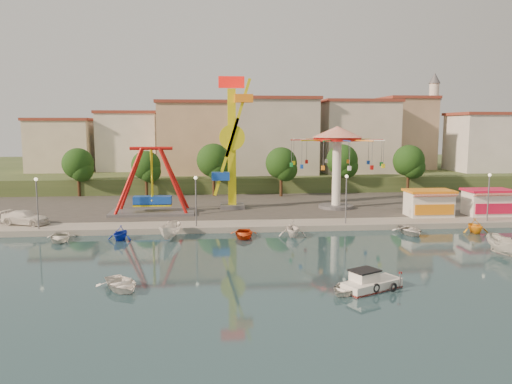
{
  "coord_description": "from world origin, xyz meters",
  "views": [
    {
      "loc": [
        -6.43,
        -38.75,
        11.05
      ],
      "look_at": [
        -1.62,
        14.0,
        4.0
      ],
      "focal_mm": 35.0,
      "sensor_mm": 36.0,
      "label": 1
    }
  ],
  "objects": [
    {
      "name": "lamp_post_2",
      "position": [
        8.0,
        13.0,
        3.1
      ],
      "size": [
        0.14,
        0.14,
        5.0
      ],
      "primitive_type": "cylinder",
      "color": "#59595E",
      "rests_on": "quay_deck"
    },
    {
      "name": "moored_boat_3",
      "position": [
        -3.24,
        9.8,
        0.39
      ],
      "size": [
        2.99,
        3.98,
        0.78
      ],
      "primitive_type": "imported",
      "rotation": [
        0.0,
        0.0,
        -0.08
      ],
      "color": "red",
      "rests_on": "ground"
    },
    {
      "name": "tree_3",
      "position": [
        4.0,
        34.36,
        5.55
      ],
      "size": [
        4.68,
        4.68,
        7.32
      ],
      "color": "#382314",
      "rests_on": "quay_deck"
    },
    {
      "name": "building_6",
      "position": [
        44.15,
        48.77,
        9.18
      ],
      "size": [
        8.23,
        8.98,
        12.36
      ],
      "primitive_type": "cube",
      "color": "silver",
      "rests_on": "hill_terrace"
    },
    {
      "name": "moored_boat_7",
      "position": [
        20.88,
        9.8,
        0.77
      ],
      "size": [
        2.67,
        3.05,
        1.54
      ],
      "primitive_type": "imported",
      "rotation": [
        0.0,
        0.0,
        -0.05
      ],
      "color": "orange",
      "rests_on": "ground"
    },
    {
      "name": "building_5",
      "position": [
        32.37,
        50.33,
        8.61
      ],
      "size": [
        12.77,
        10.96,
        11.21
      ],
      "primitive_type": "cube",
      "color": "tan",
      "rests_on": "hill_terrace"
    },
    {
      "name": "moored_boat_4",
      "position": [
        1.67,
        9.8,
        0.85
      ],
      "size": [
        2.95,
        3.37,
        1.7
      ],
      "primitive_type": "imported",
      "rotation": [
        0.0,
        0.0,
        -0.05
      ],
      "color": "white",
      "rests_on": "ground"
    },
    {
      "name": "building_4",
      "position": [
        19.07,
        52.2,
        7.62
      ],
      "size": [
        10.75,
        9.23,
        9.24
      ],
      "primitive_type": "cube",
      "color": "beige",
      "rests_on": "hill_terrace"
    },
    {
      "name": "building_0",
      "position": [
        -33.37,
        46.06,
        8.93
      ],
      "size": [
        9.26,
        9.53,
        11.87
      ],
      "primitive_type": "cube",
      "color": "beige",
      "rests_on": "hill_terrace"
    },
    {
      "name": "van",
      "position": [
        -26.16,
        15.51,
        1.35
      ],
      "size": [
        5.54,
        3.57,
        1.49
      ],
      "primitive_type": "imported",
      "rotation": [
        0.0,
        0.0,
        1.26
      ],
      "color": "silver",
      "rests_on": "quay_deck"
    },
    {
      "name": "booth_left",
      "position": [
        18.82,
        16.49,
        2.16
      ],
      "size": [
        5.4,
        3.78,
        3.08
      ],
      "color": "white",
      "rests_on": "quay_deck"
    },
    {
      "name": "lamp_post_1",
      "position": [
        -8.0,
        13.0,
        3.1
      ],
      "size": [
        0.14,
        0.14,
        5.0
      ],
      "primitive_type": "cylinder",
      "color": "#59595E",
      "rests_on": "quay_deck"
    },
    {
      "name": "building_1",
      "position": [
        -21.33,
        51.38,
        7.32
      ],
      "size": [
        12.33,
        9.01,
        8.63
      ],
      "primitive_type": "cube",
      "color": "silver",
      "rests_on": "hill_terrace"
    },
    {
      "name": "tree_5",
      "position": [
        24.0,
        35.54,
        5.71
      ],
      "size": [
        4.83,
        4.83,
        7.54
      ],
      "color": "#382314",
      "rests_on": "quay_deck"
    },
    {
      "name": "pirate_ship_ride",
      "position": [
        -13.41,
        21.14,
        4.39
      ],
      "size": [
        10.0,
        5.0,
        8.0
      ],
      "color": "#59595E",
      "rests_on": "quay_deck"
    },
    {
      "name": "moored_boat_6",
      "position": [
        13.93,
        9.8,
        0.41
      ],
      "size": [
        3.01,
        4.11,
        0.83
      ],
      "primitive_type": "imported",
      "rotation": [
        0.0,
        0.0,
        0.04
      ],
      "color": "silver",
      "rests_on": "ground"
    },
    {
      "name": "rowboat_b",
      "position": [
        2.47,
        -7.35,
        0.33
      ],
      "size": [
        3.81,
        3.93,
        0.66
      ],
      "primitive_type": "imported",
      "rotation": [
        0.0,
        0.0,
        -0.7
      ],
      "color": "silver",
      "rests_on": "ground"
    },
    {
      "name": "tree_1",
      "position": [
        -16.0,
        36.24,
        5.2
      ],
      "size": [
        4.35,
        4.35,
        6.8
      ],
      "color": "#382314",
      "rests_on": "quay_deck"
    },
    {
      "name": "building_3",
      "position": [
        5.6,
        48.8,
        7.6
      ],
      "size": [
        12.59,
        10.5,
        9.2
      ],
      "primitive_type": "cube",
      "color": "beige",
      "rests_on": "hill_terrace"
    },
    {
      "name": "moored_boat_1",
      "position": [
        -15.28,
        9.8,
        0.72
      ],
      "size": [
        2.97,
        3.24,
        1.45
      ],
      "primitive_type": "imported",
      "rotation": [
        0.0,
        0.0,
        -0.25
      ],
      "color": "#1632C3",
      "rests_on": "ground"
    },
    {
      "name": "skiff",
      "position": [
        18.56,
        0.56,
        0.89
      ],
      "size": [
        2.09,
        4.73,
        1.78
      ],
      "primitive_type": "imported",
      "rotation": [
        0.0,
        0.0,
        0.08
      ],
      "color": "beige",
      "rests_on": "ground"
    },
    {
      "name": "booth_mid",
      "position": [
        25.98,
        16.49,
        2.16
      ],
      "size": [
        5.4,
        3.78,
        3.08
      ],
      "color": "white",
      "rests_on": "quay_deck"
    },
    {
      "name": "tree_0",
      "position": [
        -26.0,
        36.98,
        5.47
      ],
      "size": [
        4.6,
        4.6,
        7.19
      ],
      "color": "#382314",
      "rests_on": "quay_deck"
    },
    {
      "name": "lamp_post_0",
      "position": [
        -24.0,
        13.0,
        3.1
      ],
      "size": [
        0.14,
        0.14,
        5.0
      ],
      "primitive_type": "cylinder",
      "color": "#59595E",
      "rests_on": "quay_deck"
    },
    {
      "name": "ground",
      "position": [
        0.0,
        0.0,
        0.0
      ],
      "size": [
        200.0,
        200.0,
        0.0
      ],
      "primitive_type": "plane",
      "color": "#16363D",
      "rests_on": "ground"
    },
    {
      "name": "quay_deck",
      "position": [
        0.0,
        62.0,
        0.3
      ],
      "size": [
        200.0,
        100.0,
        0.6
      ],
      "primitive_type": "cube",
      "color": "#9E998E",
      "rests_on": "ground"
    },
    {
      "name": "kamikaze_tower",
      "position": [
        -3.59,
        23.89,
        8.59
      ],
      "size": [
        4.17,
        3.1,
        16.5
      ],
      "color": "#59595E",
      "rests_on": "quay_deck"
    },
    {
      "name": "minaret",
      "position": [
        36.0,
        54.0,
        12.55
      ],
      "size": [
        2.8,
        2.8,
        18.0
      ],
      "color": "silver",
      "rests_on": "hill_terrace"
    },
    {
      "name": "hill_terrace",
      "position": [
        0.0,
        67.0,
        1.5
      ],
      "size": [
        200.0,
        60.0,
        3.0
      ],
      "primitive_type": "cube",
      "color": "#384C26",
      "rests_on": "ground"
    },
    {
      "name": "moored_boat_2",
      "position": [
        -10.46,
        9.8,
        0.82
      ],
      "size": [
        2.61,
        4.52,
        1.65
      ],
      "primitive_type": "imported",
      "rotation": [
        0.0,
        0.0,
        -0.25
      ],
      "color": "silver",
      "rests_on": "ground"
    },
    {
      "name": "tree_4",
      "position": [
        14.0,
        37.35,
        5.75
      ],
      "size": [
        4.86,
        4.86,
        7.6
      ],
      "color": "#382314",
      "rests_on": "quay_deck"
    },
    {
      "name": "lamp_post_3",
      "position": [
        24.0,
        13.0,
        3.1
      ],
      "size": [
        0.14,
        0.14,
        5.0
      ],
      "primitive_type": "cylinder",
      "color": "#59595E",
      "rests_on": "quay_deck"
    },
    {
      "name": "cabin_motorboat",
      "position": [
        4.28,
        -6.88,
        0.4
      ],
      "size": [
        4.54,
        3.41,
        1.5
      ],
      "rotation": [
        0.0,
        0.0,
        0.48
      ],
      "color": "white",
      "rests_on": "ground"
    },
    {
      "name": "asphalt_pad",
      "position": [
        0.0,
        30.0,
        0.6
      ],
      "size": [
        90.0,
        28.0,
        0.01
      ],
      "primitive_type": "cube",
      "color": "#4C4944",
      "rests_on": "quay_deck"
    },
    {
      "name": "rowboat_a",
      "position": [
        -12.59,
        -5.32,
        0.39
      ],
      "size": [
        4.26,
        4.64,
        0.79
      ],
      "primitive_type": "imported",
      "rotation": [
        0.0,
        0.0,
        0.53
      ],
      "color": "white",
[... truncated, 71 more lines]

